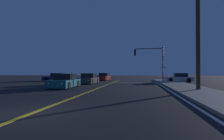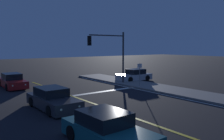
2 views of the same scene
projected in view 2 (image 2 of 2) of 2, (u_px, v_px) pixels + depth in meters
The scene contains 8 objects.
lane_line_center at pixel (165, 129), 11.49m from camera, with size 0.20×37.41×0.01m, color gold.
stop_bar at pixel (105, 91), 20.96m from camera, with size 6.47×0.50×0.01m, color silver.
car_side_waiting_silver at pixel (134, 76), 27.38m from camera, with size 4.19×1.99×1.34m.
car_mid_block_charcoal at pixel (53, 99), 15.17m from camera, with size 1.98×4.70×1.34m.
car_distant_tail_red at pixel (12, 81), 23.00m from camera, with size 1.97×4.75×1.34m.
car_following_oncoming_teal at pixel (107, 130), 9.61m from camera, with size 2.08×4.47×1.34m.
traffic_signal_near_right at pixel (111, 49), 23.87m from camera, with size 4.36×0.28×5.42m.
street_sign_corner at pixel (140, 71), 22.66m from camera, with size 0.56×0.06×2.36m.
Camera 2 is at (-8.80, 3.70, 3.98)m, focal length 38.23 mm.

